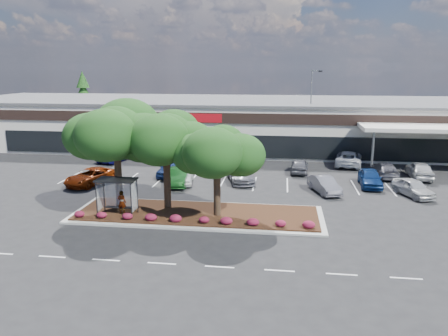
# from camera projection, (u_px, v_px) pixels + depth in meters

# --- Properties ---
(ground) EXTENTS (160.00, 160.00, 0.00)m
(ground) POSITION_uv_depth(u_px,v_px,m) (216.00, 238.00, 27.40)
(ground) COLOR black
(ground) RESTS_ON ground
(retail_store) EXTENTS (80.40, 25.20, 6.25)m
(retail_store) POSITION_uv_depth(u_px,v_px,m) (254.00, 122.00, 59.42)
(retail_store) COLOR silver
(retail_store) RESTS_ON ground
(landscape_island) EXTENTS (18.00, 6.00, 0.26)m
(landscape_island) POSITION_uv_depth(u_px,v_px,m) (197.00, 214.00, 31.50)
(landscape_island) COLOR #A8A8A3
(landscape_island) RESTS_ON ground
(lane_markings) EXTENTS (33.12, 20.06, 0.01)m
(lane_markings) POSITION_uv_depth(u_px,v_px,m) (233.00, 192.00, 37.48)
(lane_markings) COLOR silver
(lane_markings) RESTS_ON ground
(shrub_row) EXTENTS (17.00, 0.80, 0.50)m
(shrub_row) POSITION_uv_depth(u_px,v_px,m) (191.00, 219.00, 29.39)
(shrub_row) COLOR maroon
(shrub_row) RESTS_ON landscape_island
(bus_shelter) EXTENTS (2.75, 1.55, 2.59)m
(bus_shelter) POSITION_uv_depth(u_px,v_px,m) (117.00, 186.00, 30.72)
(bus_shelter) COLOR black
(bus_shelter) RESTS_ON landscape_island
(island_tree_west) EXTENTS (7.20, 7.20, 7.89)m
(island_tree_west) POSITION_uv_depth(u_px,v_px,m) (117.00, 155.00, 31.85)
(island_tree_west) COLOR #153610
(island_tree_west) RESTS_ON landscape_island
(island_tree_mid) EXTENTS (6.60, 6.60, 7.32)m
(island_tree_mid) POSITION_uv_depth(u_px,v_px,m) (166.00, 158.00, 32.13)
(island_tree_mid) COLOR #153610
(island_tree_mid) RESTS_ON landscape_island
(island_tree_east) EXTENTS (5.80, 5.80, 6.50)m
(island_tree_east) POSITION_uv_depth(u_px,v_px,m) (217.00, 170.00, 30.25)
(island_tree_east) COLOR #153610
(island_tree_east) RESTS_ON landscape_island
(conifer_north_west) EXTENTS (4.40, 4.40, 10.00)m
(conifer_north_west) POSITION_uv_depth(u_px,v_px,m) (84.00, 100.00, 74.64)
(conifer_north_west) COLOR #153610
(conifer_north_west) RESTS_ON ground
(person_waiting) EXTENTS (0.66, 0.46, 1.70)m
(person_waiting) POSITION_uv_depth(u_px,v_px,m) (122.00, 202.00, 31.00)
(person_waiting) COLOR #594C47
(person_waiting) RESTS_ON landscape_island
(light_pole) EXTENTS (1.40, 0.80, 10.24)m
(light_pole) POSITION_uv_depth(u_px,v_px,m) (311.00, 118.00, 52.42)
(light_pole) COLOR #A8A8A3
(light_pole) RESTS_ON ground
(car_0) EXTENTS (4.02, 5.80, 1.47)m
(car_0) POSITION_uv_depth(u_px,v_px,m) (91.00, 177.00, 39.78)
(car_0) COLOR #6C2004
(car_0) RESTS_ON ground
(car_1) EXTENTS (2.01, 4.67, 1.57)m
(car_1) POSITION_uv_depth(u_px,v_px,m) (170.00, 168.00, 43.04)
(car_1) COLOR navy
(car_1) RESTS_ON ground
(car_2) EXTENTS (2.04, 4.85, 1.56)m
(car_2) POSITION_uv_depth(u_px,v_px,m) (179.00, 176.00, 39.71)
(car_2) COLOR #114116
(car_2) RESTS_ON ground
(car_3) EXTENTS (2.14, 4.21, 1.37)m
(car_3) POSITION_uv_depth(u_px,v_px,m) (184.00, 176.00, 40.19)
(car_3) COLOR white
(car_3) RESTS_ON ground
(car_4) EXTENTS (3.42, 5.67, 1.54)m
(car_4) POSITION_uv_depth(u_px,v_px,m) (240.00, 173.00, 40.87)
(car_4) COLOR slate
(car_4) RESTS_ON ground
(car_5) EXTENTS (2.81, 4.53, 1.41)m
(car_5) POSITION_uv_depth(u_px,v_px,m) (324.00, 185.00, 37.21)
(car_5) COLOR slate
(car_5) RESTS_ON ground
(car_6) EXTENTS (2.05, 4.66, 1.56)m
(car_6) POSITION_uv_depth(u_px,v_px,m) (370.00, 178.00, 39.13)
(car_6) COLOR navy
(car_6) RESTS_ON ground
(car_7) EXTENTS (3.08, 4.57, 1.45)m
(car_7) POSITION_uv_depth(u_px,v_px,m) (413.00, 188.00, 36.19)
(car_7) COLOR #B4B4B4
(car_7) RESTS_ON ground
(car_9) EXTENTS (3.15, 5.17, 1.34)m
(car_9) POSITION_uv_depth(u_px,v_px,m) (115.00, 156.00, 49.54)
(car_9) COLOR navy
(car_9) RESTS_ON ground
(car_11) EXTENTS (2.08, 5.13, 1.66)m
(car_11) POSITION_uv_depth(u_px,v_px,m) (191.00, 159.00, 47.18)
(car_11) COLOR #1B4C1A
(car_11) RESTS_ON ground
(car_12) EXTENTS (2.44, 5.57, 1.59)m
(car_12) POSITION_uv_depth(u_px,v_px,m) (239.00, 164.00, 44.69)
(car_12) COLOR #184D24
(car_12) RESTS_ON ground
(car_13) EXTENTS (1.97, 4.34, 1.45)m
(car_13) POSITION_uv_depth(u_px,v_px,m) (299.00, 166.00, 44.27)
(car_13) COLOR #54555C
(car_13) RESTS_ON ground
(car_14) EXTENTS (3.55, 6.11, 1.60)m
(car_14) POSITION_uv_depth(u_px,v_px,m) (348.00, 158.00, 47.44)
(car_14) COLOR silver
(car_14) RESTS_ON ground
(car_16) EXTENTS (2.16, 5.00, 1.43)m
(car_16) POSITION_uv_depth(u_px,v_px,m) (384.00, 170.00, 42.52)
(car_16) COLOR #4D4C53
(car_16) RESTS_ON ground
(car_17) EXTENTS (2.25, 4.97, 1.66)m
(car_17) POSITION_uv_depth(u_px,v_px,m) (420.00, 170.00, 42.00)
(car_17) COLOR #B3B3B3
(car_17) RESTS_ON ground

